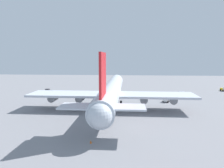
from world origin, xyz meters
name	(u,v)px	position (x,y,z in m)	size (l,w,h in m)	color
ground_plane	(112,107)	(0.00, 0.00, 0.00)	(269.32, 269.32, 0.00)	gray
cargo_airplane	(112,91)	(-0.45, 0.00, 5.88)	(67.33, 54.29, 18.27)	silver
maintenance_van	(167,99)	(10.68, -20.94, 1.16)	(4.25, 3.81, 2.39)	white
catering_truck	(49,91)	(25.22, 32.61, 1.15)	(4.17, 2.66, 2.52)	#333338
cargo_loader	(224,89)	(39.69, -55.41, 1.02)	(4.00, 2.71, 2.08)	silver
cargo_container_aft	(181,93)	(26.07, -30.33, 0.87)	(2.49, 2.94, 1.74)	#999EA8
safety_cone_nose	(110,92)	(30.30, 3.11, 0.31)	(0.44, 0.44, 0.62)	orange
safety_cone_tail	(91,142)	(-30.30, 2.00, 0.32)	(0.44, 0.44, 0.63)	orange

